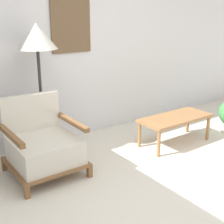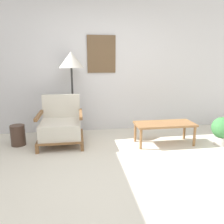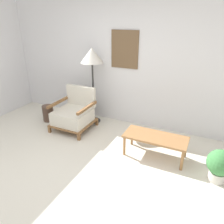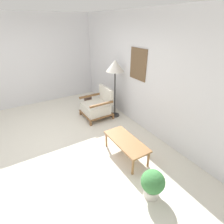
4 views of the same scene
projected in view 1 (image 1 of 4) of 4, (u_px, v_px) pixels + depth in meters
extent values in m
plane|color=silver|center=(190.00, 215.00, 2.73)|extent=(14.00, 14.00, 0.00)
cube|color=silver|center=(64.00, 40.00, 4.04)|extent=(8.00, 0.06, 2.70)
cube|color=brown|center=(71.00, 24.00, 3.99)|extent=(0.56, 0.02, 0.72)
cube|color=brown|center=(27.00, 192.00, 2.96)|extent=(0.05, 0.05, 0.12)
cube|color=brown|center=(90.00, 172.00, 3.34)|extent=(0.05, 0.05, 0.12)
cube|color=brown|center=(4.00, 165.00, 3.49)|extent=(0.05, 0.05, 0.12)
cube|color=brown|center=(60.00, 150.00, 3.88)|extent=(0.05, 0.05, 0.12)
cube|color=brown|center=(45.00, 162.00, 3.39)|extent=(0.75, 0.74, 0.03)
cube|color=silver|center=(45.00, 150.00, 3.33)|extent=(0.67, 0.64, 0.26)
cube|color=silver|center=(30.00, 112.00, 3.50)|extent=(0.67, 0.08, 0.42)
cube|color=brown|center=(11.00, 135.00, 3.08)|extent=(0.05, 0.68, 0.05)
cube|color=brown|center=(72.00, 122.00, 3.47)|extent=(0.05, 0.68, 0.05)
cylinder|color=#2D2D2D|center=(45.00, 152.00, 3.92)|extent=(0.27, 0.27, 0.03)
cylinder|color=#2D2D2D|center=(41.00, 103.00, 3.73)|extent=(0.04, 0.04, 1.27)
cone|color=silver|center=(37.00, 36.00, 3.49)|extent=(0.46, 0.46, 0.29)
cube|color=olive|center=(175.00, 118.00, 4.13)|extent=(1.02, 0.44, 0.04)
cylinder|color=olive|center=(159.00, 144.00, 3.79)|extent=(0.04, 0.04, 0.34)
cylinder|color=olive|center=(208.00, 128.00, 4.31)|extent=(0.04, 0.04, 0.34)
cylinder|color=olive|center=(139.00, 135.00, 4.07)|extent=(0.04, 0.04, 0.34)
cylinder|color=olive|center=(188.00, 121.00, 4.59)|extent=(0.04, 0.04, 0.34)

